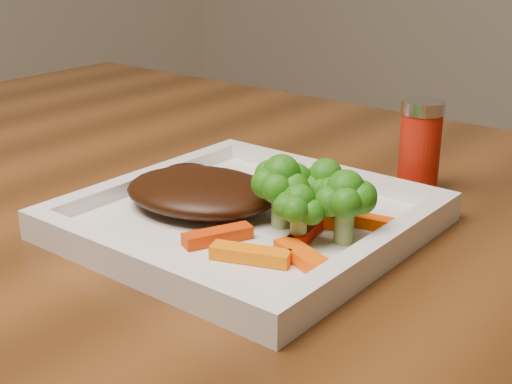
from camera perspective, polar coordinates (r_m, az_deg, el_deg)
The scene contains 15 objects.
plate at distance 0.62m, azimuth -0.73°, elevation -2.49°, with size 0.27×0.27×0.01m, color white.
steak at distance 0.63m, azimuth -4.39°, elevation 0.03°, with size 0.14×0.11×0.03m, color black.
broccoli_0 at distance 0.59m, azimuth 5.58°, elevation 0.72°, with size 0.05×0.05×0.07m, color #1F7713, non-canonical shape.
broccoli_1 at distance 0.56m, azimuth 7.12°, elevation -0.96°, with size 0.06×0.06×0.06m, color #376C12, non-canonical shape.
broccoli_2 at distance 0.55m, azimuth 3.44°, elevation -1.42°, with size 0.05×0.05×0.06m, color #1C6711, non-canonical shape.
broccoli_3 at distance 0.58m, azimuth 2.03°, elevation 0.07°, with size 0.06×0.06×0.06m, color #376F12, non-canonical shape.
carrot_0 at distance 0.53m, azimuth -0.46°, elevation -5.01°, with size 0.06×0.02×0.01m, color orange.
carrot_1 at distance 0.53m, azimuth 3.96°, elevation -5.31°, with size 0.06×0.02×0.01m, color #FF5204.
carrot_2 at distance 0.56m, azimuth -3.09°, elevation -3.51°, with size 0.06×0.02×0.01m, color #CD3403.
carrot_3 at distance 0.60m, azimuth 9.40°, elevation -2.41°, with size 0.05×0.01×0.01m, color #FC4D04.
carrot_4 at distance 0.64m, azimuth 3.78°, elevation -0.55°, with size 0.05×0.01×0.01m, color #C96803.
carrot_5 at distance 0.57m, azimuth 4.00°, elevation -3.23°, with size 0.05×0.01×0.01m, color red.
carrot_6 at distance 0.60m, azimuth 3.98°, elevation -2.12°, with size 0.05×0.01×0.01m, color #D53E03.
spice_shaker at distance 0.71m, azimuth 12.96°, elevation 3.49°, with size 0.04×0.04×0.09m, color #A21809.
carrot_7 at distance 0.65m, azimuth 4.38°, elevation -0.30°, with size 0.06×0.02×0.01m, color red.
Camera 1 is at (0.39, -0.57, 1.00)m, focal length 50.00 mm.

